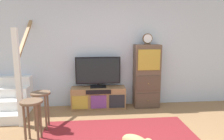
# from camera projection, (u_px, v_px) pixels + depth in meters

# --- Properties ---
(back_wall) EXTENTS (6.40, 0.12, 2.70)m
(back_wall) POSITION_uv_depth(u_px,v_px,m) (110.00, 49.00, 4.78)
(back_wall) COLOR silver
(back_wall) RESTS_ON ground_plane
(media_console) EXTENTS (1.23, 0.38, 0.49)m
(media_console) POSITION_uv_depth(u_px,v_px,m) (98.00, 98.00, 4.68)
(media_console) COLOR #997047
(media_console) RESTS_ON ground_plane
(television) EXTENTS (1.01, 0.22, 0.69)m
(television) POSITION_uv_depth(u_px,v_px,m) (98.00, 71.00, 4.60)
(television) COLOR black
(television) RESTS_ON media_console
(side_cabinet) EXTENTS (0.58, 0.38, 1.45)m
(side_cabinet) POSITION_uv_depth(u_px,v_px,m) (147.00, 76.00, 4.71)
(side_cabinet) COLOR brown
(side_cabinet) RESTS_ON ground_plane
(desk_clock) EXTENTS (0.22, 0.08, 0.25)m
(desk_clock) POSITION_uv_depth(u_px,v_px,m) (148.00, 39.00, 4.54)
(desk_clock) COLOR #4C3823
(desk_clock) RESTS_ON side_cabinet
(staircase) EXTENTS (1.00, 1.36, 2.20)m
(staircase) POSITION_uv_depth(u_px,v_px,m) (11.00, 95.00, 4.49)
(staircase) COLOR white
(staircase) RESTS_ON ground_plane
(bar_stool_near) EXTENTS (0.34, 0.34, 0.68)m
(bar_stool_near) POSITION_uv_depth(u_px,v_px,m) (32.00, 111.00, 3.16)
(bar_stool_near) COLOR brown
(bar_stool_near) RESTS_ON ground_plane
(bar_stool_far) EXTENTS (0.34, 0.34, 0.68)m
(bar_stool_far) POSITION_uv_depth(u_px,v_px,m) (41.00, 102.00, 3.61)
(bar_stool_far) COLOR brown
(bar_stool_far) RESTS_ON ground_plane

